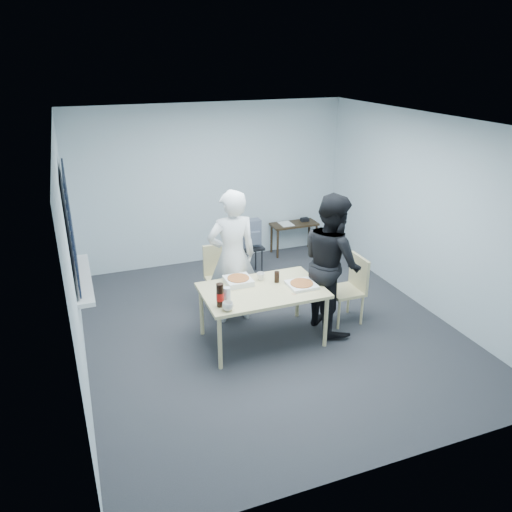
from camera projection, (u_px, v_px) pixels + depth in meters
name	position (u px, v px, depth m)	size (l,w,h in m)	color
room	(73.00, 234.00, 5.53)	(5.00, 5.00, 5.00)	#2F3035
dining_table	(262.00, 294.00, 5.95)	(1.44, 0.91, 0.70)	beige
chair_far	(221.00, 273.00, 6.82)	(0.42, 0.42, 0.89)	beige
chair_right	(351.00, 284.00, 6.47)	(0.42, 0.42, 0.89)	beige
person_white	(232.00, 257.00, 6.36)	(0.65, 0.42, 1.77)	white
person_black	(332.00, 263.00, 6.18)	(0.86, 0.47, 1.77)	black
side_table	(294.00, 228.00, 8.70)	(0.81, 0.36, 0.54)	#382818
stool	(251.00, 252.00, 7.84)	(0.36, 0.36, 0.49)	black
backpack	(251.00, 234.00, 7.71)	(0.30, 0.22, 0.43)	slate
pizza_box_a	(238.00, 281.00, 6.05)	(0.31, 0.31, 0.08)	white
pizza_box_b	(302.00, 285.00, 5.99)	(0.33, 0.33, 0.05)	white
mug_a	(228.00, 306.00, 5.42)	(0.12, 0.12, 0.10)	white
mug_b	(261.00, 276.00, 6.14)	(0.10, 0.10, 0.09)	white
cola_glass	(277.00, 277.00, 6.07)	(0.06, 0.06, 0.14)	black
soda_bottle	(220.00, 296.00, 5.48)	(0.09, 0.09, 0.27)	black
plastic_cups	(227.00, 295.00, 5.56)	(0.08, 0.08, 0.19)	silver
rubber_band	(294.00, 294.00, 5.80)	(0.05, 0.05, 0.00)	red
papers	(286.00, 224.00, 8.63)	(0.21, 0.29, 0.00)	white
black_box	(305.00, 220.00, 8.76)	(0.14, 0.10, 0.06)	black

